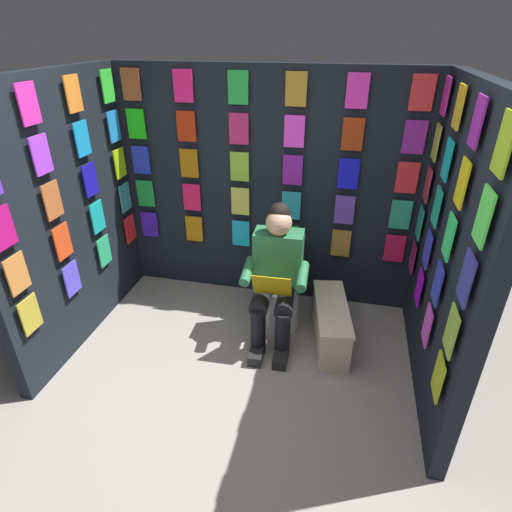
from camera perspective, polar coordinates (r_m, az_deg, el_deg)
name	(u,v)px	position (r m, az deg, el deg)	size (l,w,h in m)	color
ground_plane	(211,435)	(3.04, -6.20, -23.18)	(30.00, 30.00, 0.00)	gray
display_wall_back	(267,190)	(3.88, 1.56, 9.02)	(2.83, 0.14, 2.15)	black
display_wall_left	(448,253)	(3.03, 24.79, 0.37)	(0.14, 1.79, 2.15)	black
display_wall_right	(69,216)	(3.63, -24.15, 5.03)	(0.14, 1.79, 2.15)	black
toilet	(279,289)	(3.76, 3.16, -4.54)	(0.41, 0.56, 0.77)	white
person_reading	(276,276)	(3.43, 2.74, -2.74)	(0.53, 0.69, 1.19)	#286B42
comic_longbox_near	(330,324)	(3.62, 10.14, -9.14)	(0.39, 0.83, 0.38)	beige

